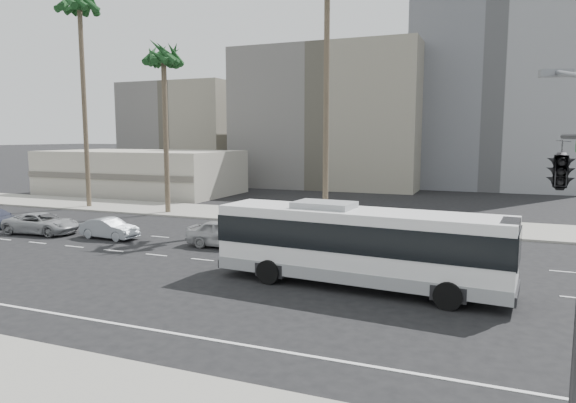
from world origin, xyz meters
The scene contains 14 objects.
ground centered at (0.00, 0.00, 0.00)m, with size 700.00×700.00×0.00m, color black.
sidewalk_north centered at (0.00, 15.50, 0.07)m, with size 120.00×7.00×0.15m, color gray.
commercial_low centered at (-30.00, 25.99, 2.50)m, with size 22.00×12.16×5.00m.
midrise_beige_west centered at (-12.00, 45.00, 9.00)m, with size 24.00×18.00×18.00m, color slate.
midrise_gray_center centered at (8.00, 52.00, 13.00)m, with size 20.00×20.00×26.00m, color slate.
midrise_beige_far centered at (-38.00, 50.00, 7.50)m, with size 18.00×16.00×15.00m, color slate.
civic_tower centered at (-2.00, 250.00, 38.83)m, with size 42.00×42.00×129.00m.
city_bus centered at (3.10, -1.74, 1.96)m, with size 13.15×3.96×3.73m.
car_a centered at (-6.35, 3.35, 0.83)m, with size 4.89×1.97×1.67m, color #A5A5A7.
car_b centered at (-14.74, 2.85, 0.67)m, with size 4.08×1.42×1.35m, color gray.
car_c centered at (-20.24, 2.48, 0.72)m, with size 5.21×2.40×1.45m, color #98999C.
traffic_signal centered at (10.04, -9.74, 5.64)m, with size 3.10×4.08×6.76m.
palm_mid centered at (-17.65, 13.53, 12.96)m, with size 4.66×4.66×14.40m.
palm_far centered at (-26.78, 13.97, 18.03)m, with size 5.78×5.78×19.85m.
Camera 1 is at (8.50, -23.64, 6.66)m, focal length 32.12 mm.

